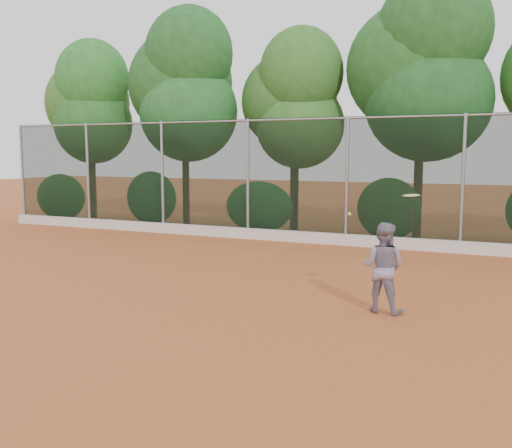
% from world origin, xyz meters
% --- Properties ---
extents(ground, '(80.00, 80.00, 0.00)m').
position_xyz_m(ground, '(0.00, 0.00, 0.00)').
color(ground, '#AD5328').
rests_on(ground, ground).
extents(concrete_curb, '(24.00, 0.20, 0.30)m').
position_xyz_m(concrete_curb, '(0.00, 6.82, 0.15)').
color(concrete_curb, beige).
rests_on(concrete_curb, ground).
extents(tennis_player, '(0.76, 0.63, 1.44)m').
position_xyz_m(tennis_player, '(2.37, 0.65, 0.72)').
color(tennis_player, gray).
rests_on(tennis_player, ground).
extents(chainlink_fence, '(24.09, 0.09, 3.50)m').
position_xyz_m(chainlink_fence, '(-0.00, 7.00, 1.86)').
color(chainlink_fence, black).
rests_on(chainlink_fence, ground).
extents(foliage_backdrop, '(23.70, 3.63, 7.55)m').
position_xyz_m(foliage_backdrop, '(-0.55, 8.98, 4.40)').
color(foliage_backdrop, '#452F1A').
rests_on(foliage_backdrop, ground).
extents(tennis_racket, '(0.38, 0.38, 0.53)m').
position_xyz_m(tennis_racket, '(2.77, 0.63, 1.83)').
color(tennis_racket, black).
rests_on(tennis_racket, ground).
extents(tennis_ball_in_flight, '(0.06, 0.06, 0.06)m').
position_xyz_m(tennis_ball_in_flight, '(1.65, 1.23, 1.48)').
color(tennis_ball_in_flight, '#C3D530').
rests_on(tennis_ball_in_flight, ground).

